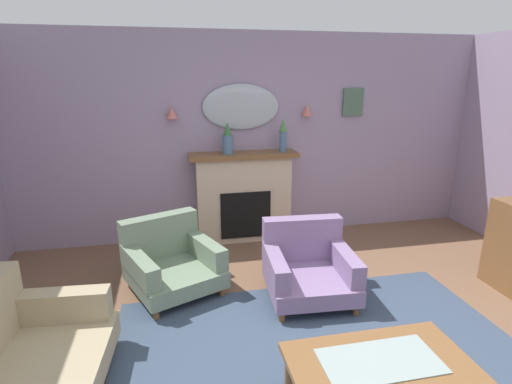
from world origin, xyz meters
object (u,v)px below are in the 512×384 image
(wall_sconce_left, at_px, (172,113))
(coffee_table, at_px, (379,369))
(wall_mirror, at_px, (241,107))
(mantel_vase_left, at_px, (228,140))
(armchair_beside_couch, at_px, (170,260))
(armchair_by_coffee_table, at_px, (308,265))
(mantel_vase_centre, at_px, (283,134))
(framed_picture, at_px, (353,102))
(wall_sconce_right, at_px, (307,110))
(fireplace, at_px, (244,198))

(wall_sconce_left, relative_size, coffee_table, 0.13)
(wall_mirror, bearing_deg, mantel_vase_left, -139.64)
(wall_sconce_left, xyz_separation_m, armchair_beside_couch, (-0.10, -1.19, -1.35))
(wall_mirror, height_order, armchair_by_coffee_table, wall_mirror)
(mantel_vase_centre, relative_size, framed_picture, 1.15)
(mantel_vase_centre, xyz_separation_m, framed_picture, (1.00, 0.18, 0.37))
(wall_sconce_left, height_order, armchair_beside_couch, wall_sconce_left)
(coffee_table, bearing_deg, wall_mirror, 95.08)
(mantel_vase_centre, bearing_deg, framed_picture, 10.20)
(mantel_vase_left, bearing_deg, wall_sconce_right, 6.52)
(wall_sconce_right, distance_m, framed_picture, 0.66)
(armchair_beside_couch, bearing_deg, armchair_by_coffee_table, -16.45)
(wall_sconce_right, bearing_deg, armchair_by_coffee_table, -107.17)
(wall_sconce_left, distance_m, framed_picture, 2.35)
(mantel_vase_centre, bearing_deg, armchair_beside_couch, -143.51)
(coffee_table, bearing_deg, wall_sconce_right, 79.69)
(mantel_vase_centre, distance_m, wall_sconce_right, 0.46)
(wall_sconce_left, bearing_deg, wall_mirror, 3.37)
(mantel_vase_centre, xyz_separation_m, coffee_table, (-0.22, -3.00, -1.00))
(fireplace, bearing_deg, wall_sconce_left, 173.84)
(mantel_vase_centre, height_order, wall_sconce_right, wall_sconce_right)
(mantel_vase_centre, bearing_deg, wall_sconce_right, 18.92)
(wall_mirror, distance_m, wall_sconce_right, 0.85)
(coffee_table, distance_m, armchair_by_coffee_table, 1.55)
(fireplace, bearing_deg, armchair_beside_couch, -130.79)
(mantel_vase_left, bearing_deg, wall_sconce_left, 169.54)
(mantel_vase_centre, height_order, coffee_table, mantel_vase_centre)
(mantel_vase_left, bearing_deg, wall_mirror, 40.36)
(fireplace, height_order, wall_mirror, wall_mirror)
(coffee_table, bearing_deg, mantel_vase_centre, 85.85)
(coffee_table, bearing_deg, fireplace, 95.31)
(mantel_vase_left, xyz_separation_m, wall_mirror, (0.20, 0.17, 0.38))
(mantel_vase_left, relative_size, armchair_by_coffee_table, 0.44)
(mantel_vase_left, distance_m, coffee_table, 3.19)
(mantel_vase_centre, bearing_deg, fireplace, 176.76)
(wall_mirror, bearing_deg, armchair_beside_couch, -127.40)
(mantel_vase_left, distance_m, wall_sconce_right, 1.11)
(mantel_vase_left, relative_size, wall_sconce_right, 2.77)
(mantel_vase_centre, relative_size, armchair_by_coffee_table, 0.48)
(coffee_table, relative_size, armchair_by_coffee_table, 1.26)
(armchair_by_coffee_table, bearing_deg, armchair_beside_couch, 163.55)
(mantel_vase_left, bearing_deg, framed_picture, 6.04)
(fireplace, relative_size, mantel_vase_left, 3.51)
(wall_sconce_right, distance_m, armchair_beside_couch, 2.55)
(wall_mirror, bearing_deg, framed_picture, 0.38)
(armchair_beside_couch, distance_m, armchair_by_coffee_table, 1.37)
(wall_sconce_right, distance_m, armchair_by_coffee_table, 2.14)
(armchair_beside_couch, bearing_deg, wall_sconce_right, 33.52)
(fireplace, relative_size, wall_mirror, 1.42)
(mantel_vase_centre, relative_size, wall_sconce_left, 2.96)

